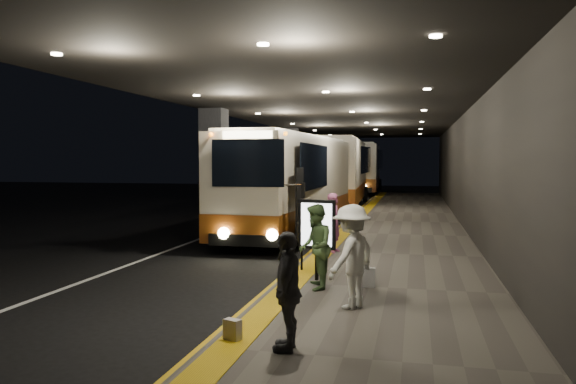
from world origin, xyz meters
The scene contains 19 objects.
ground centered at (0.00, 0.00, 0.00)m, with size 90.00×90.00×0.00m, color black.
lane_line_white centered at (-1.80, 5.00, 0.01)m, with size 0.12×50.00×0.01m, color silver.
kerb_stripe_yellow centered at (2.35, 5.00, 0.01)m, with size 0.18×50.00×0.01m, color gold.
sidewalk centered at (4.75, 5.00, 0.07)m, with size 4.50×50.00×0.15m, color #514C44.
tactile_strip centered at (2.85, 5.00, 0.16)m, with size 0.50×50.00×0.01m, color gold.
terminal_wall centered at (7.00, 5.00, 3.00)m, with size 0.10×50.00×6.00m, color black.
support_columns centered at (-1.50, 4.00, 2.20)m, with size 0.80×24.80×4.40m.
canopy centered at (2.50, 5.00, 4.60)m, with size 9.00×50.00×0.40m, color black.
coach_main centered at (0.90, 5.51, 1.65)m, with size 2.84×11.10×3.43m.
coach_second centered at (1.01, 17.89, 1.79)m, with size 3.01×11.99×3.74m.
coach_third centered at (1.03, 31.53, 1.84)m, with size 3.06×12.27×3.83m.
passenger_boarding centered at (3.11, 0.84, 0.95)m, with size 0.58×0.38×1.60m, color #BC5791.
passenger_waiting_green centered at (3.37, -3.59, 0.98)m, with size 0.80×0.50×1.65m, color #4A6B3B.
passenger_waiting_white centered at (4.21, -4.80, 1.03)m, with size 1.13×0.53×1.75m, color white.
passenger_waiting_grey centered at (3.63, -7.10, 0.94)m, with size 0.92×0.47×1.57m, color #46454A.
bag_polka centered at (4.34, -3.22, 0.34)m, with size 0.32×0.14×0.39m, color black.
bag_plain centered at (2.80, -6.91, 0.30)m, with size 0.24×0.14×0.30m, color beige.
info_sign centered at (3.26, -2.78, 1.28)m, with size 0.80×0.26×1.68m.
stanchion_post centered at (2.75, -1.83, 0.69)m, with size 0.05×0.05×1.08m, color black.
Camera 1 is at (5.25, -14.20, 2.65)m, focal length 35.00 mm.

